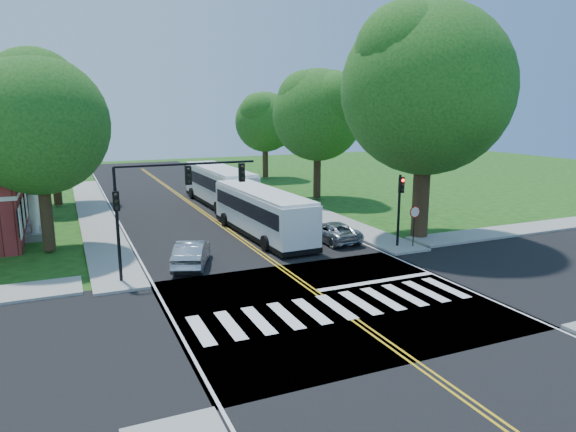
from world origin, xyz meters
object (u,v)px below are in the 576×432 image
signal_nw (165,193)px  signal_ne (400,201)px  bus_lead (262,212)px  bus_follow (219,185)px  suv (332,231)px  dark_sedan (267,202)px  hatchback (192,254)px

signal_nw → signal_ne: (14.06, 0.01, -1.41)m
bus_lead → bus_follow: bearing=-94.8°
suv → dark_sedan: (0.23, 11.99, -0.05)m
suv → dark_sedan: size_ratio=1.14×
bus_lead → dark_sedan: bearing=-115.8°
hatchback → bus_follow: bearing=-89.6°
signal_nw → suv: 12.15m
bus_lead → bus_follow: size_ratio=0.93×
signal_nw → signal_ne: size_ratio=1.62×
bus_follow → bus_lead: bearing=86.1°
bus_lead → hatchback: bearing=37.8°
signal_nw → suv: bearing=15.8°
signal_ne → dark_sedan: (-2.70, 15.12, -2.36)m
bus_follow → signal_nw: bearing=65.3°
signal_ne → hatchback: bearing=174.0°
bus_follow → dark_sedan: bearing=133.1°
signal_nw → signal_ne: bearing=0.0°
signal_nw → dark_sedan: 19.29m
bus_lead → dark_sedan: (3.87, 8.80, -1.06)m
signal_nw → hatchback: (1.49, 1.34, -3.63)m
signal_ne → bus_lead: 9.22m
signal_ne → bus_follow: size_ratio=0.34×
bus_follow → hatchback: bus_follow is taller
signal_nw → bus_lead: size_ratio=0.59×
signal_nw → bus_follow: (8.07, 18.51, -2.59)m
bus_follow → dark_sedan: size_ratio=3.22×
bus_follow → hatchback: (-6.58, -17.17, -1.04)m
signal_nw → bus_follow: signal_nw is taller
signal_nw → bus_lead: (7.48, 6.34, -2.72)m
signal_ne → bus_follow: bearing=107.9°
signal_nw → signal_ne: signal_nw is taller
signal_ne → suv: (-2.93, 3.13, -2.31)m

